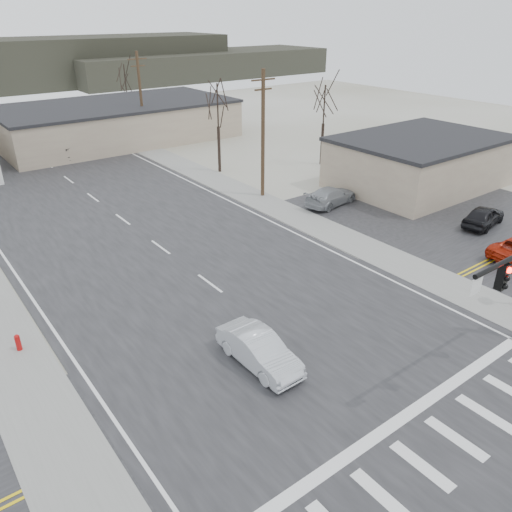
{
  "coord_description": "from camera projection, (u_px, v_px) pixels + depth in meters",
  "views": [
    {
      "loc": [
        -12.72,
        -13.18,
        13.93
      ],
      "look_at": [
        1.07,
        5.09,
        2.6
      ],
      "focal_mm": 35.0,
      "sensor_mm": 36.0,
      "label": 1
    }
  ],
  "objects": [
    {
      "name": "hill_right",
      "position": [
        203.0,
        65.0,
        112.63
      ],
      "size": [
        60.0,
        18.0,
        5.5
      ],
      "primitive_type": "cube",
      "color": "#333026",
      "rests_on": "ground"
    },
    {
      "name": "parking_lot",
      "position": [
        449.0,
        215.0,
        37.56
      ],
      "size": [
        18.0,
        20.0,
        0.03
      ],
      "primitive_type": "cube",
      "color": "black",
      "rests_on": "ground"
    },
    {
      "name": "cross_road",
      "position": [
        305.0,
        353.0,
        22.47
      ],
      "size": [
        90.0,
        10.0,
        0.04
      ],
      "primitive_type": "cube",
      "color": "black",
      "rests_on": "ground"
    },
    {
      "name": "hill_center",
      "position": [
        33.0,
        63.0,
        97.25
      ],
      "size": [
        80.0,
        18.0,
        9.0
      ],
      "primitive_type": "cube",
      "color": "#333026",
      "rests_on": "ground"
    },
    {
      "name": "building_right_far",
      "position": [
        117.0,
        122.0,
        58.39
      ],
      "size": [
        26.3,
        14.3,
        4.3
      ],
      "color": "tan",
      "rests_on": "ground"
    },
    {
      "name": "sedan_crossing",
      "position": [
        259.0,
        350.0,
        21.47
      ],
      "size": [
        1.64,
        4.49,
        1.47
      ],
      "primitive_type": "imported",
      "rotation": [
        0.0,
        0.0,
        0.02
      ],
      "color": "#B7BCC3",
      "rests_on": "main_road"
    },
    {
      "name": "tree_right_far",
      "position": [
        125.0,
        81.0,
        65.3
      ],
      "size": [
        3.52,
        3.52,
        7.84
      ],
      "color": "black",
      "rests_on": "ground"
    },
    {
      "name": "tree_lot",
      "position": [
        324.0,
        107.0,
        47.61
      ],
      "size": [
        3.52,
        3.52,
        7.84
      ],
      "color": "black",
      "rests_on": "ground"
    },
    {
      "name": "sidewalk_right",
      "position": [
        240.0,
        191.0,
        42.49
      ],
      "size": [
        3.0,
        90.0,
        0.06
      ],
      "primitive_type": "cube",
      "color": "gray",
      "rests_on": "ground"
    },
    {
      "name": "upole_right_a",
      "position": [
        263.0,
        133.0,
        39.24
      ],
      "size": [
        2.2,
        0.3,
        10.0
      ],
      "color": "#452E20",
      "rests_on": "ground"
    },
    {
      "name": "fire_hydrant",
      "position": [
        18.0,
        342.0,
        22.49
      ],
      "size": [
        0.24,
        0.24,
        0.87
      ],
      "color": "#A50C0C",
      "rests_on": "ground"
    },
    {
      "name": "car_parked_dark_a",
      "position": [
        484.0,
        216.0,
        35.38
      ],
      "size": [
        4.52,
        2.42,
        1.46
      ],
      "primitive_type": "imported",
      "rotation": [
        0.0,
        0.0,
        1.74
      ],
      "color": "black",
      "rests_on": "parking_lot"
    },
    {
      "name": "building_lot",
      "position": [
        419.0,
        161.0,
        43.06
      ],
      "size": [
        14.3,
        10.3,
        4.3
      ],
      "color": "tan",
      "rests_on": "ground"
    },
    {
      "name": "tree_right_mid",
      "position": [
        218.0,
        108.0,
        45.19
      ],
      "size": [
        3.74,
        3.74,
        8.33
      ],
      "color": "black",
      "rests_on": "ground"
    },
    {
      "name": "car_far_a",
      "position": [
        57.0,
        151.0,
        51.37
      ],
      "size": [
        4.16,
        6.0,
        1.61
      ],
      "primitive_type": "imported",
      "rotation": [
        0.0,
        0.0,
        3.52
      ],
      "color": "black",
      "rests_on": "main_road"
    },
    {
      "name": "car_parked_silver",
      "position": [
        331.0,
        196.0,
        39.25
      ],
      "size": [
        5.14,
        2.68,
        1.42
      ],
      "primitive_type": "imported",
      "rotation": [
        0.0,
        0.0,
        1.72
      ],
      "color": "gray",
      "rests_on": "parking_lot"
    },
    {
      "name": "upole_right_b",
      "position": [
        141.0,
        97.0,
        54.98
      ],
      "size": [
        2.2,
        0.3,
        10.0
      ],
      "color": "#452E20",
      "rests_on": "ground"
    },
    {
      "name": "main_road",
      "position": [
        154.0,
        242.0,
        33.2
      ],
      "size": [
        18.0,
        110.0,
        0.05
      ],
      "primitive_type": "cube",
      "color": "black",
      "rests_on": "ground"
    },
    {
      "name": "ground",
      "position": [
        305.0,
        354.0,
        22.48
      ],
      "size": [
        140.0,
        140.0,
        0.0
      ],
      "primitive_type": "plane",
      "color": "beige",
      "rests_on": "ground"
    }
  ]
}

